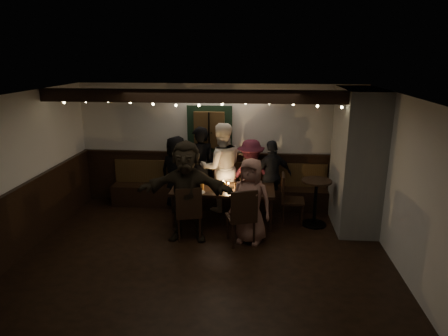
# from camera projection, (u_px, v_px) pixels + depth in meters

# --- Properties ---
(room) EXTENTS (6.02, 5.01, 2.62)m
(room) POSITION_uv_depth(u_px,v_px,m) (270.00, 171.00, 7.49)
(room) COLOR black
(room) RESTS_ON ground
(dining_table) EXTENTS (1.96, 0.84, 0.85)m
(dining_table) POSITION_uv_depth(u_px,v_px,m) (223.00, 191.00, 7.67)
(dining_table) COLOR black
(dining_table) RESTS_ON ground
(chair_near_left) EXTENTS (0.55, 0.55, 0.99)m
(chair_near_left) POSITION_uv_depth(u_px,v_px,m) (189.00, 210.00, 6.96)
(chair_near_left) COLOR black
(chair_near_left) RESTS_ON ground
(chair_near_right) EXTENTS (0.58, 0.58, 1.02)m
(chair_near_right) POSITION_uv_depth(u_px,v_px,m) (242.00, 214.00, 6.75)
(chair_near_right) COLOR black
(chair_near_right) RESTS_ON ground
(chair_end) EXTENTS (0.45, 0.45, 0.97)m
(chair_end) POSITION_uv_depth(u_px,v_px,m) (288.00, 196.00, 7.70)
(chair_end) COLOR black
(chair_end) RESTS_ON ground
(high_top) EXTENTS (0.57, 0.57, 0.90)m
(high_top) POSITION_uv_depth(u_px,v_px,m) (316.00, 197.00, 7.57)
(high_top) COLOR black
(high_top) RESTS_ON ground
(person_a) EXTENTS (0.87, 0.69, 1.55)m
(person_a) POSITION_uv_depth(u_px,v_px,m) (177.00, 172.00, 8.43)
(person_a) COLOR black
(person_a) RESTS_ON ground
(person_b) EXTENTS (0.74, 0.60, 1.77)m
(person_b) POSITION_uv_depth(u_px,v_px,m) (200.00, 168.00, 8.35)
(person_b) COLOR black
(person_b) RESTS_ON ground
(person_c) EXTENTS (1.05, 0.91, 1.86)m
(person_c) POSITION_uv_depth(u_px,v_px,m) (221.00, 167.00, 8.23)
(person_c) COLOR white
(person_c) RESTS_ON ground
(person_d) EXTENTS (1.07, 0.75, 1.52)m
(person_d) POSITION_uv_depth(u_px,v_px,m) (251.00, 175.00, 8.28)
(person_d) COLOR #4B1828
(person_d) RESTS_ON ground
(person_e) EXTENTS (0.95, 0.69, 1.50)m
(person_e) POSITION_uv_depth(u_px,v_px,m) (272.00, 176.00, 8.27)
(person_e) COLOR black
(person_e) RESTS_ON ground
(person_f) EXTENTS (1.66, 0.53, 1.79)m
(person_f) POSITION_uv_depth(u_px,v_px,m) (187.00, 191.00, 6.91)
(person_f) COLOR black
(person_f) RESTS_ON ground
(person_g) EXTENTS (0.85, 0.67, 1.51)m
(person_g) POSITION_uv_depth(u_px,v_px,m) (251.00, 201.00, 6.85)
(person_g) COLOR #956458
(person_g) RESTS_ON ground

